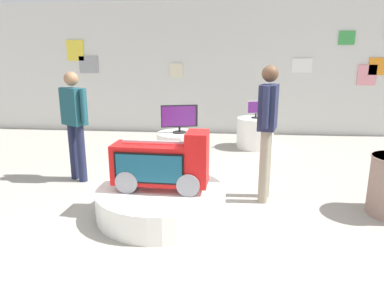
% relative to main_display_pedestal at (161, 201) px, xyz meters
% --- Properties ---
extents(ground_plane, '(30.00, 30.00, 0.00)m').
position_rel_main_display_pedestal_xyz_m(ground_plane, '(0.25, -0.12, -0.16)').
color(ground_plane, '#9E998E').
extents(back_wall_display, '(11.34, 0.13, 3.12)m').
position_rel_main_display_pedestal_xyz_m(back_wall_display, '(0.26, 4.74, 1.40)').
color(back_wall_display, silver).
rests_on(back_wall_display, ground).
extents(main_display_pedestal, '(1.50, 1.50, 0.31)m').
position_rel_main_display_pedestal_xyz_m(main_display_pedestal, '(0.00, 0.00, 0.00)').
color(main_display_pedestal, white).
rests_on(main_display_pedestal, ground).
extents(novelty_firetruck_tv, '(1.10, 0.45, 0.69)m').
position_rel_main_display_pedestal_xyz_m(novelty_firetruck_tv, '(0.02, -0.01, 0.44)').
color(novelty_firetruck_tv, gray).
rests_on(novelty_firetruck_tv, main_display_pedestal).
extents(display_pedestal_left_rear, '(0.74, 0.74, 0.62)m').
position_rel_main_display_pedestal_xyz_m(display_pedestal_left_rear, '(-0.01, 1.69, 0.15)').
color(display_pedestal_left_rear, white).
rests_on(display_pedestal_left_rear, ground).
extents(tv_on_left_rear, '(0.58, 0.22, 0.45)m').
position_rel_main_display_pedestal_xyz_m(tv_on_left_rear, '(-0.01, 1.69, 0.71)').
color(tv_on_left_rear, black).
rests_on(tv_on_left_rear, display_pedestal_left_rear).
extents(display_pedestal_center_rear, '(0.75, 0.75, 0.62)m').
position_rel_main_display_pedestal_xyz_m(display_pedestal_center_rear, '(1.34, 3.28, 0.15)').
color(display_pedestal_center_rear, white).
rests_on(display_pedestal_center_rear, ground).
extents(tv_on_center_rear, '(0.36, 0.17, 0.35)m').
position_rel_main_display_pedestal_xyz_m(tv_on_center_rear, '(1.34, 3.28, 0.66)').
color(tv_on_center_rear, black).
rests_on(tv_on_center_rear, display_pedestal_center_rear).
extents(shopper_browsing_near_truck, '(0.49, 0.37, 1.61)m').
position_rel_main_display_pedestal_xyz_m(shopper_browsing_near_truck, '(-1.46, 1.03, 0.79)').
color(shopper_browsing_near_truck, '#1E233F').
rests_on(shopper_browsing_near_truck, ground).
extents(shopper_browsing_rear, '(0.29, 0.55, 1.71)m').
position_rel_main_display_pedestal_xyz_m(shopper_browsing_rear, '(1.25, 0.56, 0.85)').
color(shopper_browsing_rear, gray).
rests_on(shopper_browsing_rear, ground).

